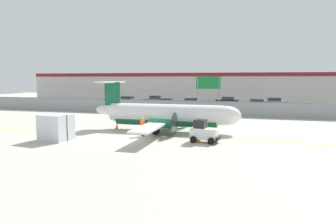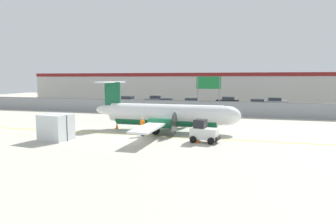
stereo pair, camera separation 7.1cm
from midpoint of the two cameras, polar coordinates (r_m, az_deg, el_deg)
ground_plane at (r=27.66m, az=-3.53°, el=-4.48°), size 140.00×140.00×0.01m
perimeter_fence at (r=42.83m, az=3.31°, el=0.91°), size 98.00×0.10×2.10m
parking_lot_strip at (r=54.18m, az=5.79°, el=0.92°), size 98.00×17.00×0.12m
background_building at (r=72.27m, az=8.21°, el=4.80°), size 91.00×8.10×6.50m
commuter_airplane at (r=29.63m, az=0.07°, el=-0.60°), size 14.96×16.02×4.92m
baggage_tug at (r=24.74m, az=6.91°, el=-3.80°), size 2.49×1.72×1.88m
ground_crew_worker at (r=27.26m, az=-4.81°, el=-2.62°), size 0.54×0.44×1.70m
cargo_container at (r=27.13m, az=-20.49°, el=-2.74°), size 2.67×2.34×2.20m
traffic_cone_near_left at (r=24.62m, az=5.70°, el=-5.12°), size 0.36×0.36×0.64m
traffic_cone_near_right at (r=31.75m, az=-9.65°, el=-2.57°), size 0.36×0.36×0.64m
parked_car_0 at (r=60.06m, az=-7.72°, el=2.23°), size 4.25×2.11×1.58m
parked_car_1 at (r=61.51m, az=-2.40°, el=2.38°), size 4.31×2.25×1.58m
parked_car_2 at (r=53.65m, az=-0.39°, el=1.79°), size 4.24×2.08×1.58m
parked_car_3 at (r=54.50m, az=4.62°, el=1.85°), size 4.33×2.29×1.58m
parked_car_4 at (r=58.64m, az=11.34°, el=2.06°), size 4.30×2.21×1.58m
parked_car_5 at (r=53.75m, az=16.58°, el=1.53°), size 4.35×2.34×1.58m
parked_car_6 at (r=58.49m, az=19.76°, el=1.80°), size 4.27×2.14×1.58m
highway_sign at (r=44.46m, az=7.79°, el=4.96°), size 3.60×0.14×5.50m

